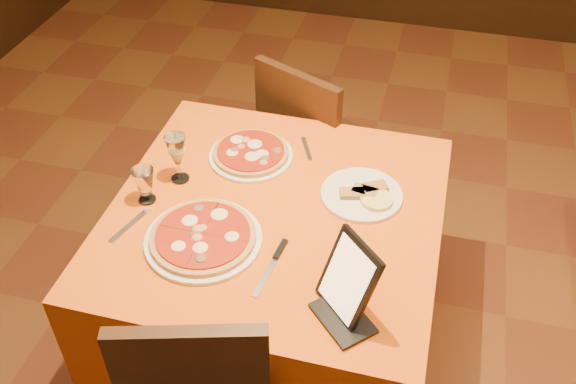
% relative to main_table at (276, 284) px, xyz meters
% --- Properties ---
extents(main_table, '(1.10, 1.10, 0.75)m').
position_rel_main_table_xyz_m(main_table, '(0.00, 0.00, 0.00)').
color(main_table, '#E15B0E').
rests_on(main_table, floor).
extents(chair_main_far, '(0.51, 0.51, 0.91)m').
position_rel_main_table_xyz_m(chair_main_far, '(0.00, 0.79, 0.08)').
color(chair_main_far, black).
rests_on(chair_main_far, floor).
extents(pizza_near, '(0.38, 0.38, 0.03)m').
position_rel_main_table_xyz_m(pizza_near, '(-0.18, -0.20, 0.39)').
color(pizza_near, white).
rests_on(pizza_near, main_table).
extents(pizza_far, '(0.31, 0.31, 0.03)m').
position_rel_main_table_xyz_m(pizza_far, '(-0.16, 0.25, 0.39)').
color(pizza_far, white).
rests_on(pizza_far, main_table).
extents(cutlet_dish, '(0.28, 0.28, 0.03)m').
position_rel_main_table_xyz_m(cutlet_dish, '(0.27, 0.14, 0.39)').
color(cutlet_dish, white).
rests_on(cutlet_dish, main_table).
extents(wine_glass, '(0.10, 0.10, 0.19)m').
position_rel_main_table_xyz_m(wine_glass, '(-0.37, 0.07, 0.47)').
color(wine_glass, tan).
rests_on(wine_glass, main_table).
extents(water_glass, '(0.07, 0.07, 0.13)m').
position_rel_main_table_xyz_m(water_glass, '(-0.44, -0.06, 0.44)').
color(water_glass, white).
rests_on(water_glass, main_table).
extents(tablet, '(0.20, 0.20, 0.23)m').
position_rel_main_table_xyz_m(tablet, '(0.31, -0.34, 0.49)').
color(tablet, black).
rests_on(tablet, main_table).
extents(knife, '(0.05, 0.23, 0.01)m').
position_rel_main_table_xyz_m(knife, '(0.06, -0.26, 0.38)').
color(knife, silver).
rests_on(knife, main_table).
extents(fork_near, '(0.07, 0.18, 0.01)m').
position_rel_main_table_xyz_m(fork_near, '(-0.44, -0.19, 0.38)').
color(fork_near, silver).
rests_on(fork_near, main_table).
extents(fork_far, '(0.07, 0.14, 0.01)m').
position_rel_main_table_xyz_m(fork_far, '(0.02, 0.35, 0.38)').
color(fork_far, silver).
rests_on(fork_far, main_table).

